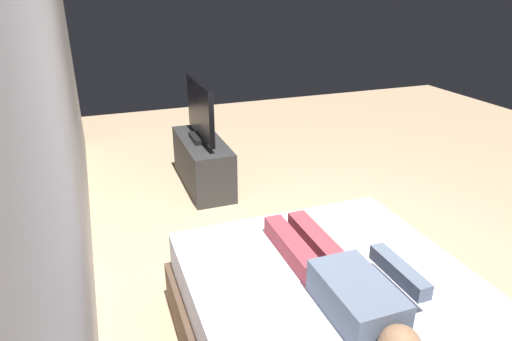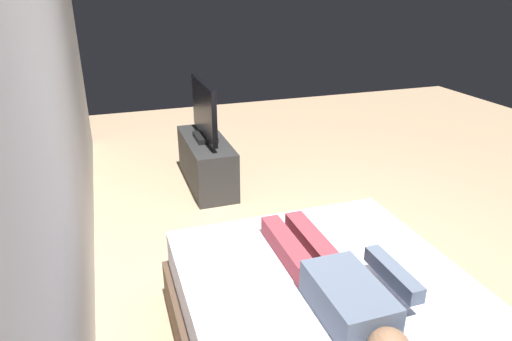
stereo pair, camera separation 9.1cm
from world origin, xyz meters
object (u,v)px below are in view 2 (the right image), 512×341
(person, at_px, (337,284))
(remote, at_px, (389,264))
(tv, at_px, (204,112))
(tv_stand, at_px, (206,162))

(person, height_order, remote, person)
(person, bearing_deg, tv, 1.28)
(tv, bearing_deg, remote, -169.63)
(tv, bearing_deg, person, -178.72)
(tv_stand, height_order, tv, tv)
(tv_stand, distance_m, tv, 0.53)
(tv, bearing_deg, tv_stand, 0.00)
(tv_stand, bearing_deg, remote, -169.63)
(remote, height_order, tv, tv)
(person, xyz_separation_m, tv_stand, (2.69, 0.06, -0.37))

